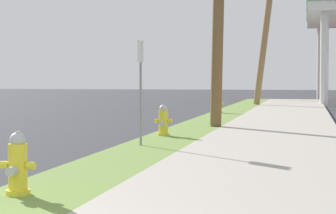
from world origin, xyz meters
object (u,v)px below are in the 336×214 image
Objects in this scene: fire_hydrant_third at (219,105)px; utility_pole_background at (266,24)px; fire_hydrant_nearest at (18,167)px; fire_hydrant_second at (163,122)px; street_sign_post at (141,71)px.

utility_pole_background is (1.33, 8.57, 3.75)m from fire_hydrant_third.
fire_hydrant_nearest is at bearing -92.63° from utility_pole_background.
utility_pole_background is at bearing 86.18° from fire_hydrant_second.
street_sign_post reaches higher than fire_hydrant_nearest.
fire_hydrant_third is at bearing 90.35° from street_sign_post.
fire_hydrant_third is 0.35× the size of street_sign_post.
utility_pole_background reaches higher than street_sign_post.
fire_hydrant_third is at bearing 90.27° from fire_hydrant_second.
fire_hydrant_nearest is 0.09× the size of utility_pole_background.
fire_hydrant_nearest is at bearing -90.09° from street_sign_post.
street_sign_post is at bearing -89.28° from fire_hydrant_second.
utility_pole_background is 21.64m from street_sign_post.
street_sign_post is at bearing -93.33° from utility_pole_background.
utility_pole_background reaches higher than fire_hydrant_second.
street_sign_post is (0.08, -12.88, 1.19)m from fire_hydrant_third.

